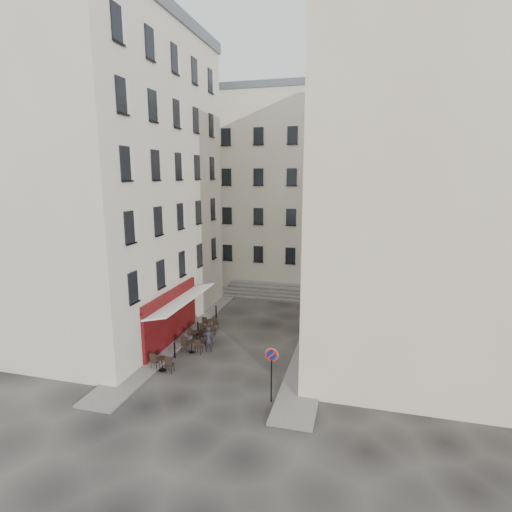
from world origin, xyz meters
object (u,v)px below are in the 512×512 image
(no_parking_sign, at_px, (271,365))
(pedestrian, at_px, (208,339))
(bistro_table_b, at_px, (192,345))
(bistro_table_a, at_px, (162,363))

(no_parking_sign, bearing_deg, pedestrian, 141.85)
(pedestrian, bearing_deg, bistro_table_b, -2.71)
(bistro_table_a, bearing_deg, bistro_table_b, 76.14)
(no_parking_sign, height_order, bistro_table_a, no_parking_sign)
(bistro_table_b, distance_m, pedestrian, 1.06)
(bistro_table_a, distance_m, pedestrian, 3.37)
(bistro_table_a, bearing_deg, pedestrian, 62.60)
(no_parking_sign, relative_size, bistro_table_a, 1.98)
(no_parking_sign, height_order, bistro_table_b, no_parking_sign)
(no_parking_sign, distance_m, bistro_table_b, 7.24)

